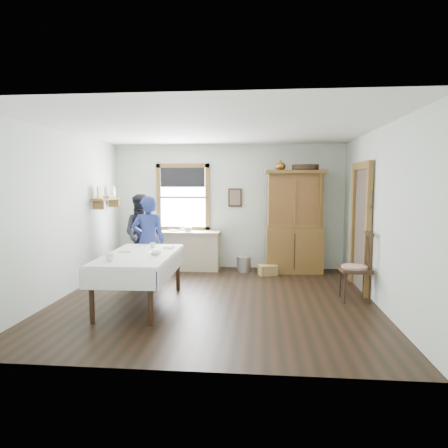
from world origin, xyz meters
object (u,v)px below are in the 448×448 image
Objects in this scene: spindle_chair at (355,266)px; wicker_basket at (268,270)px; figure_dark at (143,237)px; work_counter at (187,250)px; china_hutch at (294,222)px; woman_blue at (148,244)px; dining_table at (141,279)px; pail at (244,264)px.

wicker_basket is at bearing 127.88° from spindle_chair.
spindle_chair is at bearing -24.28° from figure_dark.
work_counter is at bearing 166.75° from wicker_basket.
china_hutch is 3.05m from woman_blue.
wicker_basket is (1.74, -0.41, -0.31)m from work_counter.
wicker_basket is (-0.54, -0.35, -0.96)m from china_hutch.
work_counter is at bearing 174.70° from china_hutch.
china_hutch is at bearing 45.30° from dining_table.
figure_dark is at bearing -176.95° from wicker_basket.
woman_blue is 1.00× the size of figure_dark.
wicker_basket is (-1.34, 1.64, -0.45)m from spindle_chair.
pail reaches higher than wicker_basket.
wicker_basket is 0.23× the size of woman_blue.
woman_blue is (-3.53, 0.65, 0.20)m from spindle_chair.
china_hutch is 1.07× the size of dining_table.
dining_table is 2.88m from pail.
wicker_basket is at bearing -150.49° from china_hutch.
figure_dark reaches higher than spindle_chair.
china_hutch reaches higher than wicker_basket.
figure_dark is at bearing -84.22° from woman_blue.
work_counter is 0.96× the size of figure_dark.
spindle_chair is 2.70m from pail.
work_counter is 0.69× the size of china_hutch.
woman_blue reaches higher than pail.
woman_blue is at bearing 100.04° from dining_table.
woman_blue is (-1.68, -1.28, 0.60)m from pail.
pail is at bearing 179.76° from china_hutch.
spindle_chair is 2.17m from wicker_basket.
dining_table is at bearing -132.11° from wicker_basket.
figure_dark reaches higher than woman_blue.
figure_dark is (-3.08, -0.49, -0.30)m from china_hutch.
dining_table is 3.36m from spindle_chair.
dining_table is at bearing -138.60° from china_hutch.
figure_dark is at bearing -174.86° from china_hutch.
pail is at bearing 59.26° from dining_table.
figure_dark is (-2.04, -0.42, 0.60)m from pail.
pail is at bearing -5.18° from work_counter.
work_counter is at bearing 174.38° from pail.
spindle_chair is at bearing -50.69° from wicker_basket.
spindle_chair reaches higher than pail.
spindle_chair is 3.49× the size of pail.
dining_table is at bearing -77.52° from figure_dark.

